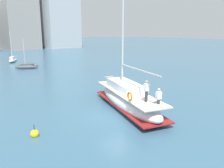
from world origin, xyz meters
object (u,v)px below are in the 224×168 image
object	(u,v)px
main_sailboat	(128,98)
seagull	(167,122)
moored_catamaran	(27,66)
mooring_buoy	(35,134)
moored_sloop_far	(13,60)

from	to	relation	value
main_sailboat	seagull	xyz separation A→B (m)	(-0.52, -4.26, -0.63)
main_sailboat	moored_catamaran	xyz separation A→B (m)	(2.00, 26.55, -0.45)
moored_catamaran	seagull	world-z (taller)	moored_catamaran
main_sailboat	seagull	distance (m)	4.34
main_sailboat	mooring_buoy	distance (m)	8.00
moored_catamaran	mooring_buoy	distance (m)	28.03
moored_sloop_far	seagull	xyz separation A→B (m)	(-3.58, -41.19, -0.24)
main_sailboat	mooring_buoy	size ratio (longest dim) A/B	16.47
moored_sloop_far	seagull	bearing A→B (deg)	-94.97
main_sailboat	moored_catamaran	distance (m)	26.63
mooring_buoy	seagull	bearing A→B (deg)	-31.80
main_sailboat	moored_sloop_far	size ratio (longest dim) A/B	2.21
moored_catamaran	mooring_buoy	bearing A→B (deg)	-110.80
moored_catamaran	mooring_buoy	size ratio (longest dim) A/B	6.07
main_sailboat	seagull	size ratio (longest dim) A/B	14.25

